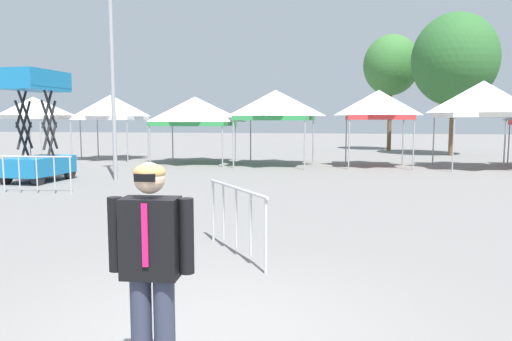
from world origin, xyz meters
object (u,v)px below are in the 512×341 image
Objects in this scene: tree_behind_tents_right at (455,60)px; crowd_barrier_near_person at (236,207)px; canopy_tent_center at (275,105)px; scissor_lift at (38,148)px; canopy_tent_far_left at (33,108)px; tree_behind_tents_center at (391,65)px; traffic_cone_lot_center at (141,236)px; canopy_tent_left_of_center at (483,99)px; canopy_tent_behind_left at (111,108)px; crowd_barrier_mid_lot at (36,167)px; light_pole_near_lift at (111,13)px; canopy_tent_right_of_center at (195,111)px; canopy_tent_far_right at (378,105)px; person_foreground at (151,262)px.

tree_behind_tents_right reaches higher than crowd_barrier_near_person.
scissor_lift is at bearing -135.38° from canopy_tent_center.
canopy_tent_far_left is 22.21m from tree_behind_tents_center.
tree_behind_tents_center reaches higher than traffic_cone_lot_center.
canopy_tent_left_of_center reaches higher than scissor_lift.
tree_behind_tents_right is 16.06× the size of traffic_cone_lot_center.
canopy_tent_left_of_center is at bearing 62.98° from crowd_barrier_near_person.
traffic_cone_lot_center is (-0.13, -14.57, -2.50)m from canopy_tent_center.
canopy_tent_center is 0.42× the size of tree_behind_tents_right.
canopy_tent_far_left is at bearing -158.05° from canopy_tent_behind_left.
crowd_barrier_mid_lot is at bearing -120.63° from canopy_tent_center.
canopy_tent_left_of_center is 7.32× the size of traffic_cone_lot_center.
light_pole_near_lift is (7.72, -6.59, 2.99)m from canopy_tent_far_left.
tree_behind_tents_center reaches higher than canopy_tent_right_of_center.
tree_behind_tents_right is (4.77, 7.65, 2.80)m from canopy_tent_far_right.
canopy_tent_far_right is 9.44m from tree_behind_tents_right.
tree_behind_tents_center is 27.85m from traffic_cone_lot_center.
canopy_tent_center is at bearing 95.53° from crowd_barrier_near_person.
tree_behind_tents_right reaches higher than crowd_barrier_mid_lot.
scissor_lift is (-16.02, -7.22, -1.82)m from canopy_tent_left_of_center.
canopy_tent_far_right is at bearing -0.19° from canopy_tent_far_left.
crowd_barrier_near_person is (5.37, -14.96, -1.75)m from canopy_tent_right_of_center.
tree_behind_tents_center reaches higher than crowd_barrier_mid_lot.
scissor_lift is 2.16× the size of crowd_barrier_near_person.
canopy_tent_behind_left reaches higher than canopy_tent_far_left.
canopy_tent_center is 10.17m from scissor_lift.
tree_behind_tents_center is 15.25× the size of traffic_cone_lot_center.
canopy_tent_far_right is at bearing 72.42° from traffic_cone_lot_center.
crowd_barrier_near_person is at bearing -109.53° from tree_behind_tents_right.
light_pole_near_lift reaches higher than traffic_cone_lot_center.
tree_behind_tents_center is at bearing 54.99° from scissor_lift.
crowd_barrier_mid_lot is (-7.16, 8.82, -0.28)m from person_foreground.
light_pole_near_lift is 19.97m from tree_behind_tents_right.
person_foreground reaches higher than traffic_cone_lot_center.
person_foreground is (-2.97, -18.47, -1.71)m from canopy_tent_far_right.
canopy_tent_left_of_center reaches higher than person_foreground.
canopy_tent_center is (3.97, -0.49, 0.25)m from canopy_tent_right_of_center.
crowd_barrier_mid_lot is at bearing -105.11° from light_pole_near_lift.
canopy_tent_right_of_center is at bearing -150.88° from tree_behind_tents_right.
traffic_cone_lot_center is (7.02, -7.52, -0.89)m from scissor_lift.
canopy_tent_left_of_center is at bearing -77.24° from tree_behind_tents_center.
canopy_tent_left_of_center is 17.66m from scissor_lift.
scissor_lift is 2.86m from crowd_barrier_mid_lot.
tree_behind_tents_center is 0.95× the size of tree_behind_tents_right.
canopy_tent_far_left is 12.45m from canopy_tent_center.
canopy_tent_left_of_center reaches higher than traffic_cone_lot_center.
canopy_tent_left_of_center is 16.59m from crowd_barrier_near_person.
tree_behind_tents_center is at bearing 81.35° from person_foreground.
person_foreground is 0.17× the size of light_pole_near_lift.
canopy_tent_right_of_center is 8.54m from canopy_tent_far_right.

